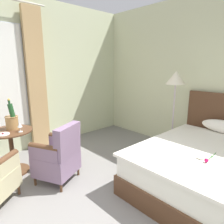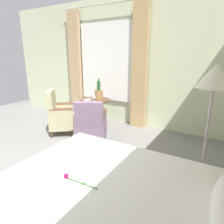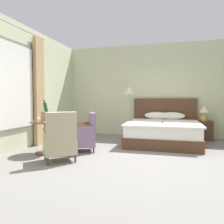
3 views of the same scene
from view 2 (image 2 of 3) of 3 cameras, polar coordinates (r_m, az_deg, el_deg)
ground_plane at (r=3.63m, az=-27.86°, el=-14.14°), size 7.90×7.90×0.00m
wall_window_side at (r=5.30m, az=-1.31°, el=13.88°), size 0.27×6.52×3.03m
bed at (r=1.93m, az=0.01°, el=-29.33°), size 1.97×2.17×1.25m
floor_lamp_brass at (r=2.26m, az=26.93°, el=5.98°), size 0.36×0.36×1.63m
side_table_round at (r=4.70m, az=-4.72°, el=-0.09°), size 0.68×0.68×0.72m
champagne_bucket at (r=4.60m, az=-3.79°, el=5.44°), size 0.20×0.20×0.50m
wine_glass_near_bucket at (r=4.76m, az=-5.67°, el=5.08°), size 0.07×0.07×0.13m
wine_glass_near_edge at (r=4.40m, az=-5.08°, el=4.35°), size 0.07×0.07×0.15m
snack_plate at (r=4.59m, az=-7.13°, el=3.55°), size 0.18×0.18×0.04m
armchair_by_window at (r=3.88m, az=-6.04°, el=-3.65°), size 0.73×0.73×0.90m
armchair_facing_bed at (r=4.55m, az=-14.71°, el=-0.74°), size 0.78×0.77×0.98m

